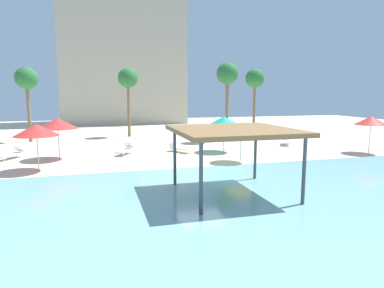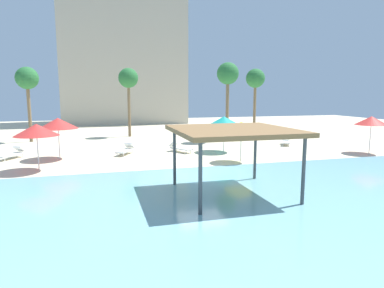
{
  "view_description": "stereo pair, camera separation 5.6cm",
  "coord_description": "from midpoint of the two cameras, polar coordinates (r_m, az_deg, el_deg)",
  "views": [
    {
      "loc": [
        -5.08,
        -16.25,
        4.14
      ],
      "look_at": [
        0.06,
        2.0,
        1.3
      ],
      "focal_mm": 31.28,
      "sensor_mm": 36.0,
      "label": 1
    },
    {
      "loc": [
        -5.02,
        -16.27,
        4.14
      ],
      "look_at": [
        0.06,
        2.0,
        1.3
      ],
      "focal_mm": 31.28,
      "sensor_mm": 36.0,
      "label": 2
    }
  ],
  "objects": [
    {
      "name": "lounge_chair_2",
      "position": [
        28.54,
        15.64,
        0.53
      ],
      "size": [
        1.5,
        1.93,
        0.74
      ],
      "rotation": [
        0.0,
        0.0,
        -2.12
      ],
      "color": "white",
      "rests_on": "ground"
    },
    {
      "name": "hotel_block_0",
      "position": [
        50.81,
        -11.77,
        13.76
      ],
      "size": [
        16.8,
        10.09,
        17.86
      ],
      "primitive_type": "cube",
      "color": "#B2A893",
      "rests_on": "ground"
    },
    {
      "name": "lounge_chair_0",
      "position": [
        24.55,
        -28.36,
        -1.44
      ],
      "size": [
        1.53,
        1.92,
        0.74
      ],
      "rotation": [
        0.0,
        0.0,
        -2.14
      ],
      "color": "white",
      "rests_on": "ground"
    },
    {
      "name": "shade_pavilion",
      "position": [
        13.68,
        6.98,
        2.0
      ],
      "size": [
        4.7,
        4.7,
        2.76
      ],
      "color": "#42474C",
      "rests_on": "ground"
    },
    {
      "name": "lagoon_water",
      "position": [
        12.8,
        8.58,
        -10.37
      ],
      "size": [
        44.0,
        13.5,
        0.04
      ],
      "primitive_type": "cube",
      "color": "#7AB7C1",
      "rests_on": "ground"
    },
    {
      "name": "palm_tree_1",
      "position": [
        34.67,
        10.62,
        10.67
      ],
      "size": [
        1.9,
        1.9,
        6.65
      ],
      "color": "brown",
      "rests_on": "ground"
    },
    {
      "name": "palm_tree_2",
      "position": [
        32.24,
        -26.42,
        9.75
      ],
      "size": [
        1.9,
        1.9,
        6.43
      ],
      "color": "brown",
      "rests_on": "ground"
    },
    {
      "name": "palm_tree_3",
      "position": [
        33.28,
        -10.93,
        10.71
      ],
      "size": [
        1.9,
        1.9,
        6.62
      ],
      "color": "brown",
      "rests_on": "ground"
    },
    {
      "name": "lounge_chair_1",
      "position": [
        23.61,
        -11.3,
        -0.93
      ],
      "size": [
        1.46,
        1.94,
        0.74
      ],
      "rotation": [
        0.0,
        0.0,
        -2.09
      ],
      "color": "white",
      "rests_on": "ground"
    },
    {
      "name": "ground_plane",
      "position": [
        17.53,
        1.49,
        -5.15
      ],
      "size": [
        80.0,
        80.0,
        0.0
      ],
      "primitive_type": "plane",
      "color": "beige"
    },
    {
      "name": "beach_umbrella_yellow_5",
      "position": [
        20.57,
        8.32,
        3.0
      ],
      "size": [
        1.98,
        1.98,
        2.47
      ],
      "color": "silver",
      "rests_on": "ground"
    },
    {
      "name": "beach_umbrella_red_1",
      "position": [
        22.93,
        -22.0,
        3.28
      ],
      "size": [
        2.5,
        2.5,
        2.64
      ],
      "color": "silver",
      "rests_on": "ground"
    },
    {
      "name": "beach_umbrella_red_2",
      "position": [
        19.79,
        -25.09,
        2.19
      ],
      "size": [
        2.35,
        2.35,
        2.56
      ],
      "color": "silver",
      "rests_on": "ground"
    },
    {
      "name": "palm_tree_0",
      "position": [
        29.65,
        6.0,
        11.52
      ],
      "size": [
        1.9,
        1.9,
        6.85
      ],
      "color": "brown",
      "rests_on": "ground"
    },
    {
      "name": "beach_umbrella_teal_3",
      "position": [
        24.12,
        5.38,
        3.94
      ],
      "size": [
        2.38,
        2.38,
        2.56
      ],
      "color": "silver",
      "rests_on": "ground"
    },
    {
      "name": "beach_umbrella_red_0",
      "position": [
        26.56,
        28.16,
        3.54
      ],
      "size": [
        2.2,
        2.2,
        2.6
      ],
      "color": "silver",
      "rests_on": "ground"
    },
    {
      "name": "lounge_chair_3",
      "position": [
        24.09,
        -2.23,
        -0.59
      ],
      "size": [
        1.47,
        1.94,
        0.74
      ],
      "rotation": [
        0.0,
        0.0,
        -1.04
      ],
      "color": "white",
      "rests_on": "ground"
    }
  ]
}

